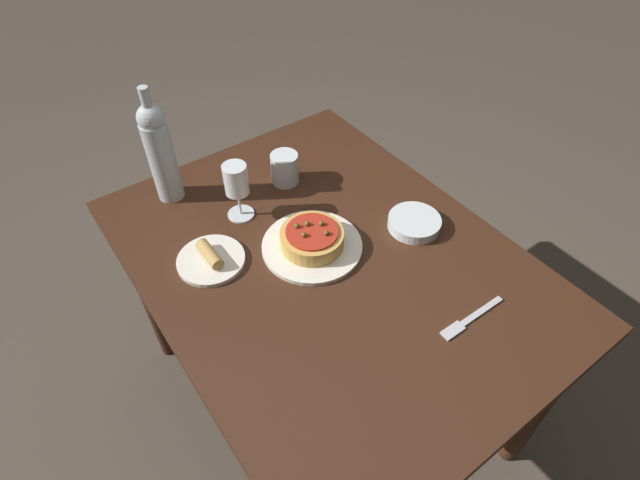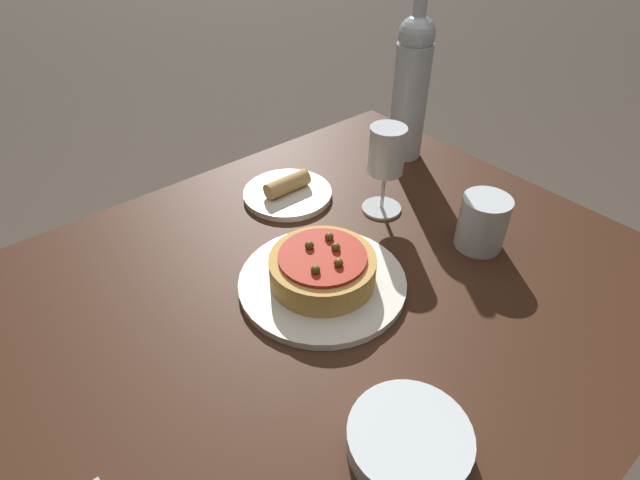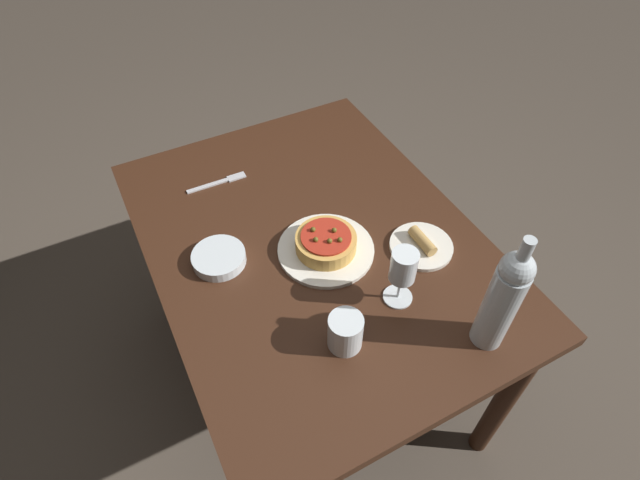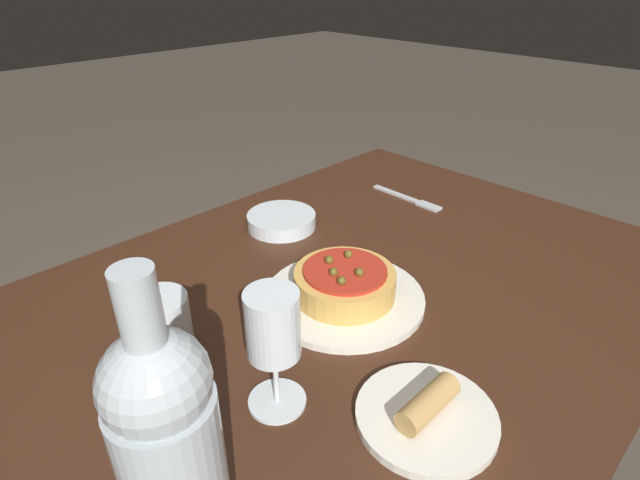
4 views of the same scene
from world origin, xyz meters
name	(u,v)px [view 4 (image 4 of 4)]	position (x,y,z in m)	size (l,w,h in m)	color
dining_table	(358,331)	(0.00, 0.00, 0.64)	(1.15, 0.86, 0.74)	#381E11
dinner_plate	(344,297)	(-0.05, -0.01, 0.75)	(0.26, 0.26, 0.01)	silver
pizza	(345,282)	(-0.05, -0.01, 0.78)	(0.16, 0.16, 0.06)	gold
wine_glass	(273,331)	(-0.27, -0.10, 0.85)	(0.07, 0.07, 0.17)	silver
water_cup	(162,326)	(-0.32, 0.08, 0.79)	(0.08, 0.08, 0.09)	silver
side_bowl	(281,221)	(0.04, 0.26, 0.75)	(0.14, 0.14, 0.03)	silver
fork	(410,199)	(0.34, 0.15, 0.74)	(0.03, 0.19, 0.00)	#B7B7BC
side_plate	(426,414)	(-0.16, -0.25, 0.75)	(0.17, 0.17, 0.04)	silver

